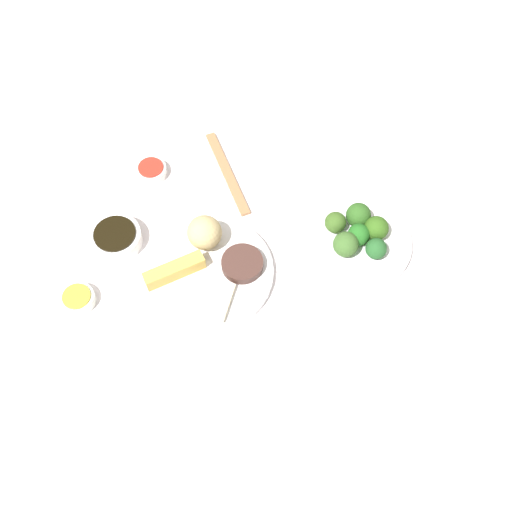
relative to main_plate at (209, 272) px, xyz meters
The scene contains 20 objects.
tabletop 0.03m from the main_plate, 36.31° to the left, with size 2.20×2.20×0.02m, color white.
main_plate is the anchor object (origin of this frame).
rice_scoop 0.08m from the main_plate, behind, with size 0.07×0.07×0.07m, color tan.
spring_roll 0.07m from the main_plate, 91.79° to the right, with size 0.12×0.03×0.03m, color gold.
crab_rangoon_wonton 0.07m from the main_plate, ahead, with size 0.08×0.07×0.01m, color beige.
stir_fry_heap 0.07m from the main_plate, 88.21° to the left, with size 0.08×0.08×0.02m, color #452B25.
broccoli_plate 0.30m from the main_plate, 93.79° to the left, with size 0.22×0.22×0.01m, color white.
broccoli_floret_0 0.27m from the main_plate, 89.96° to the left, with size 0.05×0.05×0.05m, color #3B632A.
broccoli_floret_1 0.33m from the main_plate, 86.39° to the left, with size 0.04×0.04×0.04m, color #245827.
broccoli_floret_2 0.34m from the main_plate, 94.39° to the left, with size 0.05×0.05×0.05m, color #345F1B.
broccoli_floret_3 0.30m from the main_plate, 93.56° to the left, with size 0.04×0.04×0.04m, color #23631F.
broccoli_floret_4 0.32m from the main_plate, 101.22° to the left, with size 0.05×0.05×0.05m, color #2D5A1F.
broccoli_floret_5 0.27m from the main_plate, 101.77° to the left, with size 0.04×0.04×0.04m, color #3A5D21.
soy_sauce_bowl 0.20m from the main_plate, 120.81° to the right, with size 0.10×0.10×0.03m, color white.
soy_sauce_bowl_liquid 0.20m from the main_plate, 120.81° to the right, with size 0.08×0.08×0.00m, color black.
sauce_ramekin_sweet_and_sour 0.28m from the main_plate, 161.15° to the right, with size 0.06×0.06×0.02m, color white.
sauce_ramekin_sweet_and_sour_liquid 0.28m from the main_plate, 161.15° to the right, with size 0.05×0.05×0.00m, color red.
sauce_ramekin_hot_mustard 0.25m from the main_plate, 86.96° to the right, with size 0.06×0.06×0.02m, color white.
sauce_ramekin_hot_mustard_liquid 0.25m from the main_plate, 86.96° to the right, with size 0.05×0.05×0.00m, color gold.
chopsticks_pair 0.25m from the main_plate, 163.47° to the left, with size 0.23×0.02×0.01m, color #A07048.
Camera 1 is at (0.56, -0.02, 1.10)m, focal length 43.87 mm.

